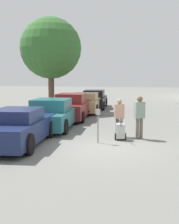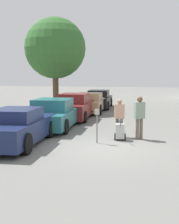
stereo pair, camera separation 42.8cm
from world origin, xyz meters
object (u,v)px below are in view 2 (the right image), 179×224
object	(u,v)px
parked_car_tan	(90,103)
parked_car_black	(99,100)
parking_meter	(97,119)
equipment_cart	(120,131)
parked_car_navy	(18,127)
person_worker	(119,115)
parked_car_maroon	(75,107)
parked_car_teal	(54,115)
person_supervisor	(139,115)

from	to	relation	value
parked_car_tan	parked_car_black	bearing A→B (deg)	83.98
parking_meter	equipment_cart	xyz separation A→B (m)	(0.81, 0.78, -0.56)
parked_car_navy	equipment_cart	distance (m)	4.15
parked_car_black	person_worker	bearing A→B (deg)	-78.91
parked_car_maroon	person_worker	size ratio (longest dim) A/B	3.00
parked_car_black	equipment_cart	distance (m)	12.84
parked_car_teal	person_worker	size ratio (longest dim) A/B	3.00
parked_car_navy	parked_car_tan	world-z (taller)	parked_car_navy
parked_car_navy	equipment_cart	xyz separation A→B (m)	(3.71, 1.83, -0.30)
parked_car_teal	parked_car_black	xyz separation A→B (m)	(0.00, 10.30, -0.01)
parked_car_navy	equipment_cart	size ratio (longest dim) A/B	4.98
parked_car_tan	person_supervisor	xyz separation A→B (m)	(4.47, -8.85, 0.37)
parked_car_black	person_worker	size ratio (longest dim) A/B	3.14
parked_car_teal	person_worker	bearing A→B (deg)	-25.95
parked_car_teal	person_supervisor	bearing A→B (deg)	-25.64
parked_car_black	parked_car_teal	bearing A→B (deg)	-96.01
person_worker	parked_car_black	bearing A→B (deg)	-89.15
parked_car_black	person_supervisor	bearing A→B (deg)	-75.42
parked_car_teal	person_supervisor	xyz separation A→B (m)	(4.47, -1.59, 0.35)
parked_car_tan	equipment_cart	distance (m)	9.97
parking_meter	equipment_cart	world-z (taller)	parking_meter
parking_meter	parked_car_tan	bearing A→B (deg)	106.16
person_worker	person_supervisor	xyz separation A→B (m)	(0.90, -0.30, 0.10)
parked_car_teal	parking_meter	size ratio (longest dim) A/B	3.67
parked_car_teal	parked_car_tan	world-z (taller)	parked_car_teal
parked_car_black	person_supervisor	world-z (taller)	person_supervisor
person_supervisor	equipment_cart	size ratio (longest dim) A/B	1.81
parked_car_black	parking_meter	world-z (taller)	parked_car_black
parking_meter	person_supervisor	xyz separation A→B (m)	(1.56, 1.18, 0.10)
parked_car_black	equipment_cart	bearing A→B (deg)	-79.20
parked_car_maroon	parked_car_teal	bearing A→B (deg)	-96.00
parking_meter	equipment_cart	bearing A→B (deg)	44.13
parked_car_teal	equipment_cart	distance (m)	4.23
parked_car_tan	parking_meter	distance (m)	10.45
person_supervisor	equipment_cart	distance (m)	1.08
parked_car_maroon	parked_car_tan	size ratio (longest dim) A/B	0.96
parked_car_teal	parked_car_tan	distance (m)	7.26
parked_car_maroon	person_supervisor	bearing A→B (deg)	-55.03
parked_car_navy	person_worker	size ratio (longest dim) A/B	3.01
parked_car_teal	parked_car_maroon	bearing A→B (deg)	84.00
parked_car_navy	parked_car_teal	bearing A→B (deg)	83.98
parked_car_teal	person_worker	xyz separation A→B (m)	(3.57, -1.29, 0.24)
parking_meter	person_supervisor	bearing A→B (deg)	37.17
person_worker	parking_meter	bearing A→B (deg)	49.79
parked_car_maroon	parked_car_black	world-z (taller)	parked_car_maroon
parked_car_maroon	equipment_cart	xyz separation A→B (m)	(3.71, -5.54, -0.34)
parked_car_black	parking_meter	bearing A→B (deg)	-83.47
parked_car_teal	equipment_cart	bearing A→B (deg)	-34.24
person_supervisor	parking_meter	bearing A→B (deg)	9.36
parked_car_navy	parked_car_black	bearing A→B (deg)	83.99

